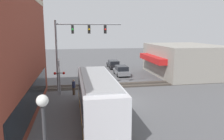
% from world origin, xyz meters
% --- Properties ---
extents(ground_plane, '(120.00, 120.00, 0.00)m').
position_xyz_m(ground_plane, '(0.00, 0.00, 0.00)').
color(ground_plane, '#565659').
extents(shop_building, '(11.77, 10.22, 4.56)m').
position_xyz_m(shop_building, '(10.63, -11.96, 2.28)').
color(shop_building, gray).
rests_on(shop_building, ground).
extents(city_bus, '(10.32, 2.59, 3.33)m').
position_xyz_m(city_bus, '(-3.78, 2.80, 1.83)').
color(city_bus, silver).
rests_on(city_bus, ground).
extents(traffic_signal_gantry, '(0.42, 7.08, 7.73)m').
position_xyz_m(traffic_signal_gantry, '(4.26, 4.19, 5.68)').
color(traffic_signal_gantry, gray).
rests_on(traffic_signal_gantry, ground).
extents(crossing_signal, '(1.41, 1.18, 3.81)m').
position_xyz_m(crossing_signal, '(3.26, 5.95, 2.30)').
color(crossing_signal, gray).
rests_on(crossing_signal, ground).
extents(rail_track_near, '(2.60, 60.00, 0.15)m').
position_xyz_m(rail_track_near, '(6.00, 0.00, 0.03)').
color(rail_track_near, '#332D28').
rests_on(rail_track_near, ground).
extents(parked_car_grey, '(4.21, 1.82, 1.47)m').
position_xyz_m(parked_car_grey, '(11.83, -2.60, 0.68)').
color(parked_car_grey, slate).
rests_on(parked_car_grey, ground).
extents(parked_car_black, '(4.76, 1.82, 1.39)m').
position_xyz_m(parked_car_black, '(18.37, -2.60, 0.65)').
color(parked_car_black, black).
rests_on(parked_car_black, ground).
extents(pedestrian_at_crossing, '(0.34, 0.34, 1.64)m').
position_xyz_m(pedestrian_at_crossing, '(2.93, 4.53, 0.83)').
color(pedestrian_at_crossing, '#473828').
rests_on(pedestrian_at_crossing, ground).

